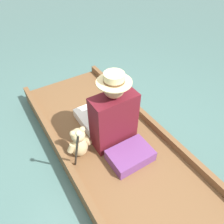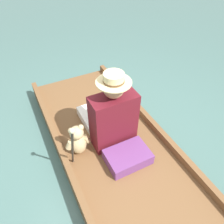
{
  "view_description": "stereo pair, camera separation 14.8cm",
  "coord_description": "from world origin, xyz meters",
  "views": [
    {
      "loc": [
        -0.82,
        -1.29,
        2.01
      ],
      "look_at": [
        0.03,
        0.07,
        0.55
      ],
      "focal_mm": 35.0,
      "sensor_mm": 36.0,
      "label": 1
    },
    {
      "loc": [
        -0.69,
        -1.36,
        2.01
      ],
      "look_at": [
        0.03,
        0.07,
        0.55
      ],
      "focal_mm": 35.0,
      "sensor_mm": 36.0,
      "label": 2
    }
  ],
  "objects": [
    {
      "name": "wine_glass",
      "position": [
        0.44,
        0.44,
        0.21
      ],
      "size": [
        0.1,
        0.1,
        0.09
      ],
      "color": "silver",
      "rests_on": "punt_boat"
    },
    {
      "name": "punt_boat",
      "position": [
        0.0,
        0.0,
        0.08
      ],
      "size": [
        1.13,
        2.87,
        0.23
      ],
      "color": "brown",
      "rests_on": "ground_plane"
    },
    {
      "name": "walking_cane",
      "position": [
        -0.46,
        -0.17,
        0.57
      ],
      "size": [
        0.04,
        0.26,
        0.7
      ],
      "color": "#2D2823",
      "rests_on": "punt_boat"
    },
    {
      "name": "ground_plane",
      "position": [
        0.0,
        0.0,
        0.0
      ],
      "size": [
        16.0,
        16.0,
        0.0
      ],
      "primitive_type": "plane",
      "color": "#476B66"
    },
    {
      "name": "seated_person",
      "position": [
        0.03,
        0.11,
        0.45
      ],
      "size": [
        0.46,
        0.76,
        0.87
      ],
      "rotation": [
        0.0,
        0.0,
        0.17
      ],
      "color": "white",
      "rests_on": "punt_boat"
    },
    {
      "name": "seat_cushion",
      "position": [
        0.04,
        -0.26,
        0.21
      ],
      "size": [
        0.43,
        0.3,
        0.12
      ],
      "color": "#6B3875",
      "rests_on": "punt_boat"
    },
    {
      "name": "teddy_bear",
      "position": [
        -0.36,
        0.06,
        0.33
      ],
      "size": [
        0.27,
        0.16,
        0.38
      ],
      "color": "tan",
      "rests_on": "punt_boat"
    }
  ]
}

